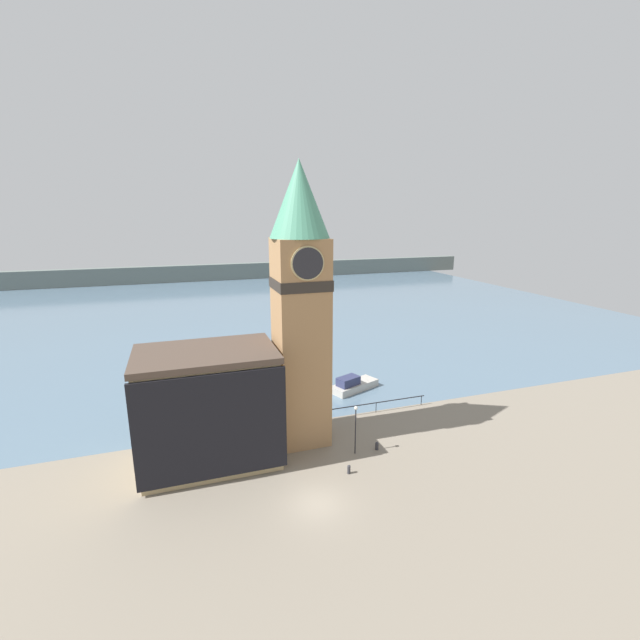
{
  "coord_description": "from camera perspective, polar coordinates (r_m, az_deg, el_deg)",
  "views": [
    {
      "loc": [
        -8.23,
        -25.34,
        20.23
      ],
      "look_at": [
        2.55,
        6.93,
        11.79
      ],
      "focal_mm": 24.0,
      "sensor_mm": 36.0,
      "label": 1
    }
  ],
  "objects": [
    {
      "name": "ground_plane",
      "position": [
        33.46,
        -0.41,
        -23.28
      ],
      "size": [
        160.0,
        160.0,
        0.0
      ],
      "primitive_type": "plane",
      "color": "gray"
    },
    {
      "name": "water",
      "position": [
        99.99,
        -13.36,
        1.88
      ],
      "size": [
        160.0,
        120.0,
        0.0
      ],
      "color": "slate",
      "rests_on": "ground_plane"
    },
    {
      "name": "far_shoreline",
      "position": [
        138.96,
        -15.0,
        6.13
      ],
      "size": [
        180.0,
        3.0,
        5.0
      ],
      "color": "slate",
      "rests_on": "water"
    },
    {
      "name": "pier_railing",
      "position": [
        45.97,
        7.5,
        -10.98
      ],
      "size": [
        11.46,
        0.08,
        1.09
      ],
      "color": "#232328",
      "rests_on": "ground_plane"
    },
    {
      "name": "clock_tower",
      "position": [
        36.64,
        -2.62,
        2.62
      ],
      "size": [
        4.99,
        4.99,
        24.57
      ],
      "color": "#9E754C",
      "rests_on": "ground_plane"
    },
    {
      "name": "pier_building",
      "position": [
        36.98,
        -14.6,
        -11.14
      ],
      "size": [
        11.25,
        7.59,
        9.65
      ],
      "color": "tan",
      "rests_on": "ground_plane"
    },
    {
      "name": "boat_near",
      "position": [
        51.13,
        4.42,
        -8.61
      ],
      "size": [
        6.34,
        4.23,
        1.84
      ],
      "rotation": [
        0.0,
        0.0,
        0.38
      ],
      "color": "#B7B2A8",
      "rests_on": "water"
    },
    {
      "name": "mooring_bollard_near",
      "position": [
        39.64,
        7.59,
        -16.24
      ],
      "size": [
        0.31,
        0.31,
        0.72
      ],
      "color": "#2D2D33",
      "rests_on": "ground_plane"
    },
    {
      "name": "mooring_bollard_far",
      "position": [
        36.31,
        3.87,
        -19.2
      ],
      "size": [
        0.27,
        0.27,
        0.75
      ],
      "color": "#2D2D33",
      "rests_on": "ground_plane"
    },
    {
      "name": "lamp_post",
      "position": [
        37.6,
        4.77,
        -13.3
      ],
      "size": [
        0.32,
        0.32,
        4.45
      ],
      "color": "black",
      "rests_on": "ground_plane"
    }
  ]
}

